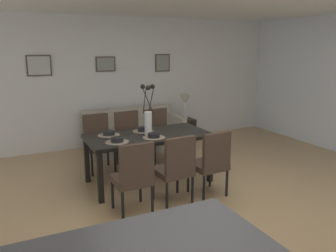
# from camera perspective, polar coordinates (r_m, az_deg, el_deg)

# --- Properties ---
(ground_plane) EXTENTS (9.00, 9.00, 0.00)m
(ground_plane) POSITION_cam_1_polar(r_m,az_deg,el_deg) (4.51, 4.99, -13.11)
(ground_plane) COLOR tan
(back_wall_panel) EXTENTS (9.00, 0.10, 2.60)m
(back_wall_panel) POSITION_cam_1_polar(r_m,az_deg,el_deg) (7.06, -8.42, 7.43)
(back_wall_panel) COLOR silver
(back_wall_panel) RESTS_ON ground
(dining_table) EXTENTS (1.80, 0.90, 0.74)m
(dining_table) POSITION_cam_1_polar(r_m,az_deg,el_deg) (4.99, -3.33, -2.29)
(dining_table) COLOR black
(dining_table) RESTS_ON ground
(dining_chair_near_left) EXTENTS (0.45, 0.45, 0.92)m
(dining_chair_near_left) POSITION_cam_1_polar(r_m,az_deg,el_deg) (4.08, -5.82, -8.18)
(dining_chair_near_left) COLOR #3D2D23
(dining_chair_near_left) RESTS_ON ground
(dining_chair_near_right) EXTENTS (0.45, 0.45, 0.92)m
(dining_chair_near_right) POSITION_cam_1_polar(r_m,az_deg,el_deg) (5.66, -11.75, -2.27)
(dining_chair_near_right) COLOR #3D2D23
(dining_chair_near_right) RESTS_ON ground
(dining_chair_far_left) EXTENTS (0.47, 0.47, 0.92)m
(dining_chair_far_left) POSITION_cam_1_polar(r_m,az_deg,el_deg) (4.33, 1.30, -6.85)
(dining_chair_far_left) COLOR #3D2D23
(dining_chair_far_left) RESTS_ON ground
(dining_chair_far_right) EXTENTS (0.46, 0.46, 0.92)m
(dining_chair_far_right) POSITION_cam_1_polar(r_m,az_deg,el_deg) (5.81, -6.57, -1.68)
(dining_chair_far_right) COLOR #3D2D23
(dining_chair_far_right) RESTS_ON ground
(dining_chair_mid_left) EXTENTS (0.47, 0.47, 0.92)m
(dining_chair_mid_left) POSITION_cam_1_polar(r_m,az_deg,el_deg) (4.58, 7.33, -5.82)
(dining_chair_mid_left) COLOR #3D2D23
(dining_chair_mid_left) RESTS_ON ground
(dining_chair_mid_right) EXTENTS (0.44, 0.44, 0.92)m
(dining_chair_mid_right) POSITION_cam_1_polar(r_m,az_deg,el_deg) (6.00, -1.64, -1.09)
(dining_chair_mid_right) COLOR #3D2D23
(dining_chair_mid_right) RESTS_ON ground
(centerpiece_vase) EXTENTS (0.21, 0.23, 0.73)m
(centerpiece_vase) POSITION_cam_1_polar(r_m,az_deg,el_deg) (4.91, -3.38, 1.77)
(centerpiece_vase) COLOR silver
(centerpiece_vase) RESTS_ON dining_table
(placemat_near_left) EXTENTS (0.32, 0.32, 0.01)m
(placemat_near_left) POSITION_cam_1_polar(r_m,az_deg,el_deg) (4.61, -8.60, -2.69)
(placemat_near_left) COLOR #7F705B
(placemat_near_left) RESTS_ON dining_table
(bowl_near_left) EXTENTS (0.17, 0.17, 0.07)m
(bowl_near_left) POSITION_cam_1_polar(r_m,az_deg,el_deg) (4.60, -8.62, -2.24)
(bowl_near_left) COLOR black
(bowl_near_left) RESTS_ON dining_table
(placemat_near_right) EXTENTS (0.32, 0.32, 0.01)m
(placemat_near_right) POSITION_cam_1_polar(r_m,az_deg,el_deg) (4.99, -9.98, -1.52)
(placemat_near_right) COLOR #7F705B
(placemat_near_right) RESTS_ON dining_table
(bowl_near_right) EXTENTS (0.17, 0.17, 0.07)m
(bowl_near_right) POSITION_cam_1_polar(r_m,az_deg,el_deg) (4.98, -10.00, -1.11)
(bowl_near_right) COLOR black
(bowl_near_right) RESTS_ON dining_table
(placemat_far_left) EXTENTS (0.32, 0.32, 0.01)m
(placemat_far_left) POSITION_cam_1_polar(r_m,az_deg,el_deg) (4.79, -2.42, -1.95)
(placemat_far_left) COLOR #7F705B
(placemat_far_left) RESTS_ON dining_table
(bowl_far_left) EXTENTS (0.17, 0.17, 0.07)m
(bowl_far_left) POSITION_cam_1_polar(r_m,az_deg,el_deg) (4.78, -2.43, -1.52)
(bowl_far_left) COLOR black
(bowl_far_left) RESTS_ON dining_table
(placemat_far_right) EXTENTS (0.32, 0.32, 0.01)m
(placemat_far_right) POSITION_cam_1_polar(r_m,az_deg,el_deg) (5.15, -4.20, -0.88)
(placemat_far_right) COLOR #7F705B
(placemat_far_right) RESTS_ON dining_table
(bowl_far_right) EXTENTS (0.17, 0.17, 0.07)m
(bowl_far_right) POSITION_cam_1_polar(r_m,az_deg,el_deg) (5.14, -4.21, -0.48)
(bowl_far_right) COLOR black
(bowl_far_right) RESTS_ON dining_table
(sofa) EXTENTS (1.89, 0.84, 0.80)m
(sofa) POSITION_cam_1_polar(r_m,az_deg,el_deg) (6.76, -5.77, -1.54)
(sofa) COLOR #A89E8E
(sofa) RESTS_ON ground
(side_table) EXTENTS (0.36, 0.36, 0.52)m
(side_table) POSITION_cam_1_polar(r_m,az_deg,el_deg) (7.15, 2.86, -0.83)
(side_table) COLOR black
(side_table) RESTS_ON ground
(table_lamp) EXTENTS (0.22, 0.22, 0.51)m
(table_lamp) POSITION_cam_1_polar(r_m,az_deg,el_deg) (7.03, 2.92, 4.18)
(table_lamp) COLOR beige
(table_lamp) RESTS_ON side_table
(framed_picture_left) EXTENTS (0.43, 0.03, 0.38)m
(framed_picture_left) POSITION_cam_1_polar(r_m,az_deg,el_deg) (6.67, -20.99, 9.53)
(framed_picture_left) COLOR #473828
(framed_picture_center) EXTENTS (0.39, 0.03, 0.30)m
(framed_picture_center) POSITION_cam_1_polar(r_m,az_deg,el_deg) (6.89, -10.51, 10.27)
(framed_picture_center) COLOR #473828
(framed_picture_right) EXTENTS (0.33, 0.03, 0.37)m
(framed_picture_right) POSITION_cam_1_polar(r_m,az_deg,el_deg) (7.32, -0.93, 10.64)
(framed_picture_right) COLOR #473828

